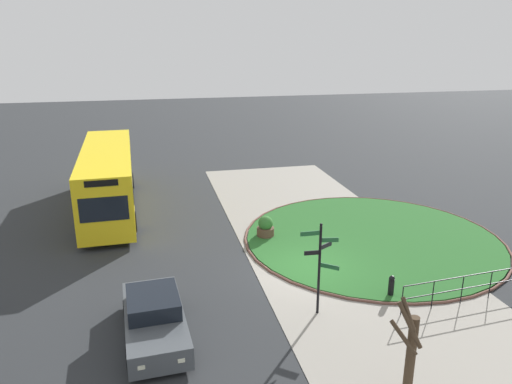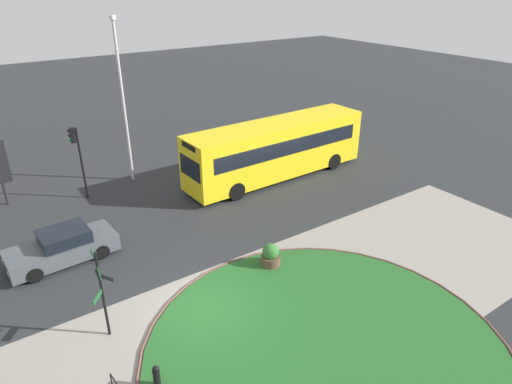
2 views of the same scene
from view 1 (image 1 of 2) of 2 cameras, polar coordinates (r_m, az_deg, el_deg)
The scene contains 11 objects.
ground at distance 20.18m, azimuth 6.01°, elevation -9.04°, with size 120.00×120.00×0.00m, color #282B2D.
sidewalk_paving at distance 20.84m, azimuth 11.09°, elevation -8.37°, with size 32.00×8.15×0.02m, color gray.
grass_island at distance 23.55m, azimuth 13.45°, elevation -5.28°, with size 11.74×11.74×0.10m, color #235B23.
grass_kerb_ring at distance 23.54m, azimuth 13.45°, elevation -5.27°, with size 12.05×12.05×0.11m, color brown.
signpost_directional at distance 16.37m, azimuth 7.55°, elevation -8.11°, with size 0.76×1.28×3.33m.
bollard_foreground at distance 18.59m, azimuth 15.62°, elevation -10.61°, with size 0.22×0.22×0.85m.
railing_grass_edge at distance 18.83m, azimuth 23.14°, elevation -10.14°, with size 0.42×4.90×1.10m.
bus_yellow at distance 27.49m, azimuth -17.01°, elevation 1.63°, with size 11.58×2.89×3.36m.
car_near_lane at distance 16.03m, azimuth -11.87°, elevation -14.31°, with size 4.48×2.05×1.41m.
planter_near_signpost at distance 22.93m, azimuth 1.12°, elevation -4.23°, with size 0.82×0.82×1.07m.
street_tree_bare at distance 13.64m, azimuth 17.66°, elevation -17.37°, with size 0.85×0.72×2.90m.
Camera 1 is at (-17.00, 6.04, 9.05)m, focal length 33.99 mm.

